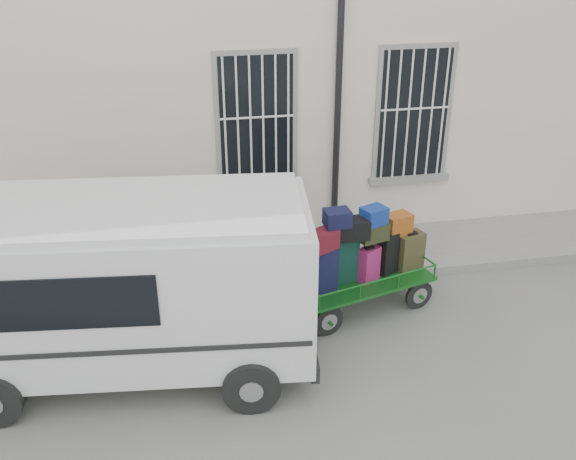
{
  "coord_description": "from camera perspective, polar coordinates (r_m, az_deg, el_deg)",
  "views": [
    {
      "loc": [
        -1.82,
        -7.09,
        5.32
      ],
      "look_at": [
        -0.26,
        1.0,
        1.25
      ],
      "focal_mm": 40.0,
      "sensor_mm": 36.0,
      "label": 1
    }
  ],
  "objects": [
    {
      "name": "luggage_cart",
      "position": [
        9.28,
        6.58,
        -2.49
      ],
      "size": [
        2.4,
        1.41,
        1.71
      ],
      "rotation": [
        0.0,
        0.0,
        0.27
      ],
      "color": "black",
      "rests_on": "ground"
    },
    {
      "name": "ground",
      "position": [
        9.05,
        2.84,
        -9.74
      ],
      "size": [
        80.0,
        80.0,
        0.0
      ],
      "primitive_type": "plane",
      "color": "slate",
      "rests_on": "ground"
    },
    {
      "name": "sidewalk",
      "position": [
        10.82,
        0.13,
        -2.68
      ],
      "size": [
        24.0,
        1.7,
        0.15
      ],
      "primitive_type": "cube",
      "color": "gray",
      "rests_on": "ground"
    },
    {
      "name": "van",
      "position": [
        8.09,
        -14.2,
        -4.24
      ],
      "size": [
        4.76,
        2.48,
        2.3
      ],
      "rotation": [
        0.0,
        0.0,
        -0.11
      ],
      "color": "white",
      "rests_on": "ground"
    },
    {
      "name": "building",
      "position": [
        12.93,
        -2.76,
        15.94
      ],
      "size": [
        24.0,
        5.15,
        6.0
      ],
      "color": "beige",
      "rests_on": "ground"
    }
  ]
}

